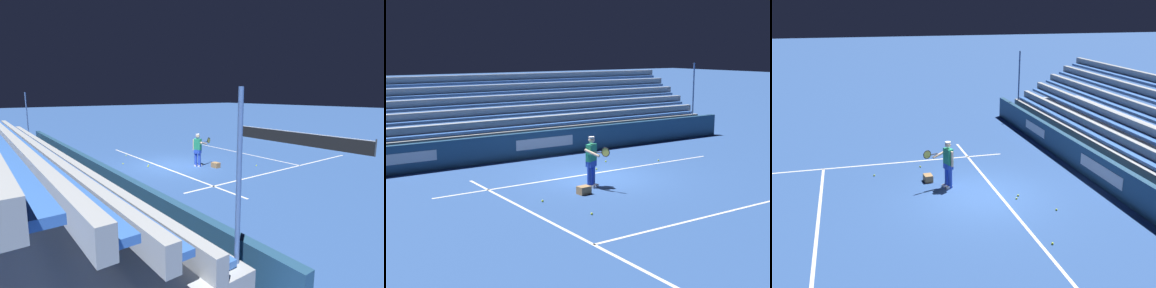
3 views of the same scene
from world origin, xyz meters
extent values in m
plane|color=#2D5193|center=(0.00, 0.00, 0.00)|extent=(160.00, 160.00, 0.00)
cube|color=white|center=(0.00, -0.50, 0.00)|extent=(12.00, 0.10, 0.01)
cube|color=white|center=(4.11, 4.00, 0.00)|extent=(0.10, 12.00, 0.01)
cube|color=white|center=(0.00, 5.50, 0.00)|extent=(8.22, 0.10, 0.01)
cube|color=navy|center=(0.00, -4.39, 0.55)|extent=(21.62, 0.24, 1.10)
cube|color=silver|center=(-0.27, -4.26, 0.61)|extent=(2.80, 0.01, 0.44)
cube|color=silver|center=(5.62, -4.26, 0.61)|extent=(2.20, 0.01, 0.40)
cube|color=#9EA3A8|center=(0.00, -6.99, 0.55)|extent=(20.54, 4.00, 1.10)
cube|color=blue|center=(0.00, -5.39, 1.18)|extent=(20.13, 0.40, 0.12)
cube|color=#9EA3A8|center=(0.00, -5.67, 1.33)|extent=(20.54, 0.24, 0.45)
cube|color=blue|center=(0.00, -6.19, 1.63)|extent=(20.13, 0.40, 0.12)
cube|color=#9EA3A8|center=(0.00, -6.47, 1.77)|extent=(20.54, 0.24, 0.45)
cube|color=blue|center=(0.00, -6.99, 2.08)|extent=(20.13, 0.40, 0.12)
cube|color=#9EA3A8|center=(0.00, -7.27, 2.23)|extent=(20.54, 0.24, 0.45)
cylinder|color=#4C70B2|center=(-9.96, -5.09, 1.93)|extent=(0.08, 0.08, 3.85)
cylinder|color=#4C70B2|center=(9.96, -5.09, 1.93)|extent=(0.08, 0.08, 3.85)
cylinder|color=blue|center=(0.95, 1.00, 0.44)|extent=(0.15, 0.15, 0.88)
cylinder|color=blue|center=(1.15, 1.08, 0.44)|extent=(0.15, 0.15, 0.88)
cube|color=white|center=(0.92, 1.06, 0.04)|extent=(0.20, 0.30, 0.09)
cube|color=white|center=(1.13, 1.14, 0.04)|extent=(0.20, 0.30, 0.09)
cube|color=blue|center=(1.05, 1.04, 0.80)|extent=(0.40, 0.33, 0.20)
cube|color=#239366|center=(1.05, 1.04, 1.17)|extent=(0.41, 0.32, 0.58)
sphere|color=beige|center=(1.05, 1.05, 1.60)|extent=(0.21, 0.21, 0.21)
cylinder|color=white|center=(1.05, 1.05, 1.69)|extent=(0.20, 0.20, 0.05)
cylinder|color=beige|center=(0.82, 0.96, 1.13)|extent=(0.09, 0.09, 0.56)
cylinder|color=beige|center=(1.21, 1.32, 1.22)|extent=(0.29, 0.58, 0.24)
cylinder|color=black|center=(1.12, 1.54, 1.27)|extent=(0.14, 0.29, 0.03)
torus|color=black|center=(1.02, 1.80, 1.31)|extent=(0.13, 0.30, 0.31)
cylinder|color=#D6D14C|center=(1.02, 1.80, 1.31)|extent=(0.10, 0.25, 0.27)
cube|color=#A87F51|center=(1.77, 1.66, 0.13)|extent=(0.42, 0.33, 0.26)
sphere|color=#CCE533|center=(2.81, 3.58, 0.03)|extent=(0.07, 0.07, 0.07)
sphere|color=#CCE533|center=(-3.66, -0.82, 0.03)|extent=(0.07, 0.07, 0.07)
sphere|color=#CCE533|center=(-0.37, -1.09, 0.03)|extent=(0.07, 0.07, 0.07)
sphere|color=#CCE533|center=(-0.60, -0.95, 0.03)|extent=(0.07, 0.07, 0.07)
sphere|color=#CCE533|center=(-1.74, -1.87, 0.03)|extent=(0.07, 0.07, 0.07)
sphere|color=#CCE533|center=(3.32, 1.71, 0.03)|extent=(0.07, 0.07, 0.07)
cylinder|color=#33383D|center=(-5.50, 11.10, 0.54)|extent=(0.09, 0.09, 1.07)
cylinder|color=#33383D|center=(5.50, 11.10, 0.54)|extent=(0.09, 0.09, 1.07)
cube|color=black|center=(0.00, 11.10, 0.46)|extent=(11.00, 0.02, 0.91)
cube|color=white|center=(0.00, 11.10, 0.94)|extent=(11.00, 0.04, 0.05)
camera|label=1|loc=(13.03, -8.27, 3.75)|focal=28.00mm
camera|label=2|loc=(11.12, 15.32, 4.59)|focal=50.00mm
camera|label=3|loc=(-13.66, 4.33, 6.34)|focal=42.00mm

